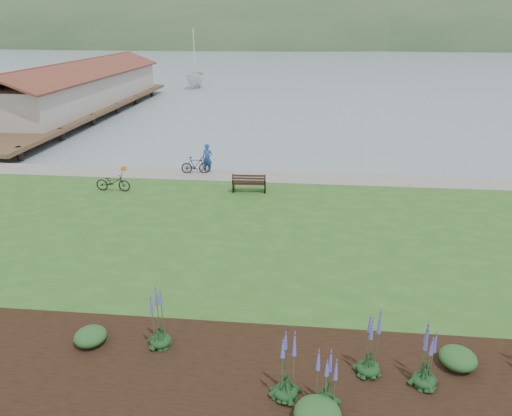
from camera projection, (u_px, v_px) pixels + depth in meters
The scene contains 20 objects.
ground at pixel (230, 230), 21.53m from camera, with size 600.00×600.00×0.00m, color gray.
lawn at pixel (222, 246), 19.61m from camera, with size 34.00×20.00×0.40m, color #2A5B20.
shoreline_path at pixel (247, 176), 27.72m from camera, with size 34.00×2.20×0.03m, color gray.
garden_bed at pixel (284, 377), 12.07m from camera, with size 24.00×4.40×0.04m, color black.
far_hillside at pixel (348, 47), 176.13m from camera, with size 580.00×80.00×38.00m, color #385831, non-canonical shape.
pier_pavilion at pixel (81, 88), 47.71m from camera, with size 8.00×36.00×5.40m.
park_bench at pixel (249, 183), 24.96m from camera, with size 1.84×0.81×1.12m.
person at pixel (207, 156), 28.11m from camera, with size 0.77×0.53×2.11m, color #224F9F.
bicycle_a at pixel (113, 182), 25.17m from camera, with size 1.95×0.68×1.02m, color black.
bicycle_b at pixel (195, 165), 28.04m from camera, with size 1.76×0.51×1.06m, color black.
sailboat at pixel (196, 88), 67.16m from camera, with size 9.92×10.10×26.15m, color silver.
pannier at pixel (124, 169), 28.67m from camera, with size 0.18×0.29×0.31m, color #C77B17.
echium_0 at pixel (286, 370), 11.10m from camera, with size 0.62×0.62×2.19m.
echium_1 at pixel (371, 347), 11.86m from camera, with size 0.62×0.62×2.25m.
echium_2 at pixel (427, 363), 11.53m from camera, with size 0.62×0.62×1.80m.
echium_4 at pixel (159, 319), 12.88m from camera, with size 0.62×0.62×2.37m.
echium_5 at pixel (327, 383), 10.82m from camera, with size 0.62×0.62×1.87m.
shrub_0 at pixel (90, 336), 13.23m from camera, with size 0.93×0.93×0.47m, color #1E4C21.
shrub_1 at pixel (317, 414), 10.55m from camera, with size 1.11×1.11×0.56m, color #1E4C21.
shrub_2 at pixel (458, 358), 12.35m from camera, with size 1.00×1.00×0.50m, color #1E4C21.
Camera 1 is at (3.20, -19.29, 9.15)m, focal length 32.00 mm.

